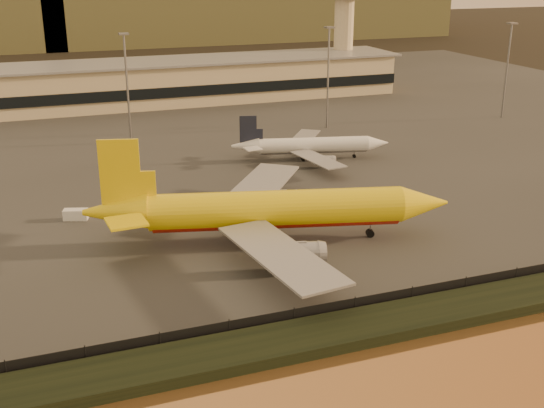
# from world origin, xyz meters

# --- Properties ---
(ground) EXTENTS (900.00, 900.00, 0.00)m
(ground) POSITION_xyz_m (0.00, 0.00, 0.00)
(ground) COLOR black
(ground) RESTS_ON ground
(embankment) EXTENTS (320.00, 7.00, 1.40)m
(embankment) POSITION_xyz_m (0.00, -17.00, 0.70)
(embankment) COLOR black
(embankment) RESTS_ON ground
(tarmac) EXTENTS (320.00, 220.00, 0.20)m
(tarmac) POSITION_xyz_m (0.00, 95.00, 0.10)
(tarmac) COLOR #2D2D2D
(tarmac) RESTS_ON ground
(perimeter_fence) EXTENTS (300.00, 0.05, 2.20)m
(perimeter_fence) POSITION_xyz_m (0.00, -13.00, 1.30)
(perimeter_fence) COLOR black
(perimeter_fence) RESTS_ON tarmac
(terminal_building) EXTENTS (202.00, 25.00, 12.60)m
(terminal_building) POSITION_xyz_m (-14.52, 125.55, 6.25)
(terminal_building) COLOR tan
(terminal_building) RESTS_ON tarmac
(control_tower) EXTENTS (11.20, 11.20, 35.50)m
(control_tower) POSITION_xyz_m (70.00, 131.00, 21.66)
(control_tower) COLOR tan
(control_tower) RESTS_ON tarmac
(apron_light_masts) EXTENTS (152.20, 12.20, 25.40)m
(apron_light_masts) POSITION_xyz_m (15.00, 75.00, 15.70)
(apron_light_masts) COLOR slate
(apron_light_masts) RESTS_ON tarmac
(dhl_cargo_jet) EXTENTS (55.28, 53.05, 16.70)m
(dhl_cargo_jet) POSITION_xyz_m (0.26, 12.31, 5.19)
(dhl_cargo_jet) COLOR yellow
(dhl_cargo_jet) RESTS_ON tarmac
(white_narrowbody_jet) EXTENTS (34.13, 32.69, 9.90)m
(white_narrowbody_jet) POSITION_xyz_m (24.35, 52.29, 3.16)
(white_narrowbody_jet) COLOR white
(white_narrowbody_jet) RESTS_ON tarmac
(gse_vehicle_yellow) EXTENTS (4.13, 2.12, 1.80)m
(gse_vehicle_yellow) POSITION_xyz_m (1.68, 22.90, 1.10)
(gse_vehicle_yellow) COLOR yellow
(gse_vehicle_yellow) RESTS_ON tarmac
(gse_vehicle_white) EXTENTS (4.27, 2.87, 1.77)m
(gse_vehicle_white) POSITION_xyz_m (-27.02, 32.20, 1.08)
(gse_vehicle_white) COLOR white
(gse_vehicle_white) RESTS_ON tarmac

